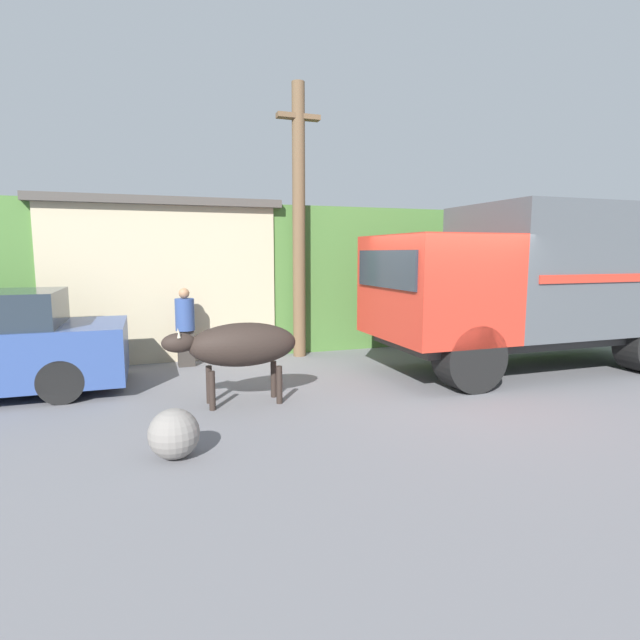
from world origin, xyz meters
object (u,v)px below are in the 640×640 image
cargo_truck (542,279)px  utility_pole (299,219)px  pedestrian_on_hill (185,324)px  roadside_rock (174,434)px  brown_cow (240,345)px

cargo_truck → utility_pole: 4.94m
cargo_truck → utility_pole: utility_pole is taller
utility_pole → pedestrian_on_hill: bearing=-174.6°
pedestrian_on_hill → utility_pole: bearing=-175.8°
utility_pole → roadside_rock: bearing=-120.9°
brown_cow → utility_pole: (1.82, 3.04, 2.05)m
brown_cow → utility_pole: size_ratio=0.34×
brown_cow → pedestrian_on_hill: 2.87m
pedestrian_on_hill → cargo_truck: bearing=158.5°
brown_cow → roadside_rock: brown_cow is taller
cargo_truck → pedestrian_on_hill: size_ratio=4.07×
brown_cow → utility_pole: bearing=49.9°
cargo_truck → pedestrian_on_hill: cargo_truck is taller
cargo_truck → pedestrian_on_hill: bearing=156.5°
utility_pole → cargo_truck: bearing=-32.9°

